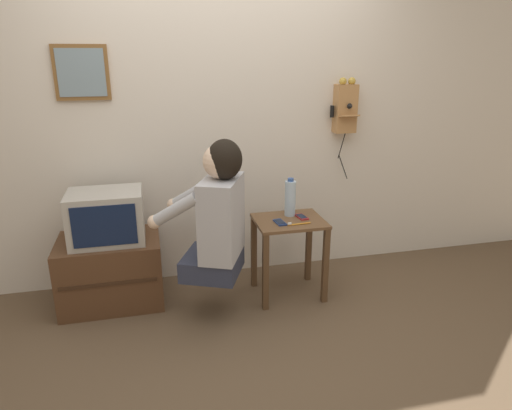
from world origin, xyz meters
The scene contains 12 objects.
ground_plane centered at (0.00, 0.00, 0.00)m, with size 14.00×14.00×0.00m, color brown.
wall_back centered at (0.00, 1.06, 1.27)m, with size 6.80×0.05×2.55m.
side_table centered at (0.44, 0.56, 0.44)m, with size 0.49×0.40×0.59m.
person centered at (-0.10, 0.40, 0.74)m, with size 0.65×0.59×0.92m.
tv_stand centered at (-0.82, 0.75, 0.24)m, with size 0.70×0.50×0.48m.
television centered at (-0.82, 0.73, 0.66)m, with size 0.49×0.37×0.35m.
wall_phone_antique centered at (1.01, 0.98, 1.32)m, with size 0.20×0.19×0.79m.
framed_picture centered at (-0.90, 1.02, 1.60)m, with size 0.36×0.03×0.36m.
cell_phone_held centered at (0.36, 0.51, 0.60)m, with size 0.07×0.13×0.01m.
cell_phone_spare centered at (0.54, 0.58, 0.60)m, with size 0.08×0.13×0.01m.
water_bottle centered at (0.47, 0.65, 0.72)m, with size 0.08×0.08×0.28m.
toothbrush centered at (0.46, 0.45, 0.60)m, with size 0.17×0.02×0.02m.
Camera 1 is at (-0.50, -2.35, 1.72)m, focal length 32.00 mm.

